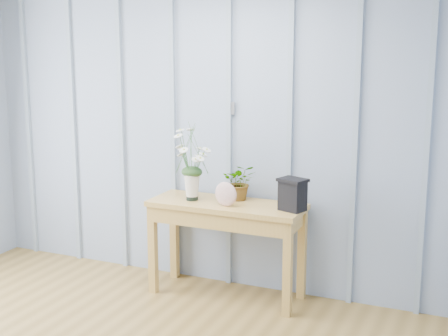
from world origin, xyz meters
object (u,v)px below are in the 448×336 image
at_px(sideboard, 227,217).
at_px(felt_disc_vessel, 226,194).
at_px(daisy_vase, 192,154).
at_px(carved_box, 293,194).

height_order(sideboard, felt_disc_vessel, felt_disc_vessel).
relative_size(daisy_vase, carved_box, 2.43).
xyz_separation_m(daisy_vase, felt_disc_vessel, (0.31, -0.07, -0.27)).
relative_size(sideboard, felt_disc_vessel, 6.47).
bearing_deg(daisy_vase, felt_disc_vessel, -11.95).
distance_m(felt_disc_vessel, carved_box, 0.50).
bearing_deg(carved_box, sideboard, 177.96).
distance_m(daisy_vase, carved_box, 0.84).
bearing_deg(felt_disc_vessel, daisy_vase, 175.67).
bearing_deg(daisy_vase, carved_box, 1.04).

